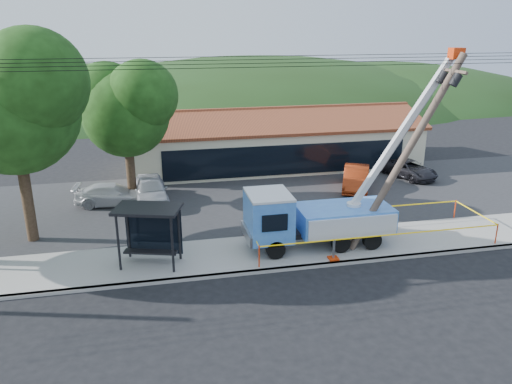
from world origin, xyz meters
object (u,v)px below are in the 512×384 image
object	(u,v)px
utility_truck	(315,215)
bus_shelter	(150,221)
leaning_pole	(411,145)
car_red	(355,190)
car_dark	(408,178)
car_silver	(152,203)
car_white	(114,206)

from	to	relation	value
utility_truck	bus_shelter	xyz separation A→B (m)	(-8.07, -0.28, 0.47)
leaning_pole	bus_shelter	size ratio (longest dim) A/B	2.87
car_red	car_dark	world-z (taller)	car_red
car_red	bus_shelter	bearing A→B (deg)	-123.91
bus_shelter	car_dark	distance (m)	21.42
car_red	car_dark	size ratio (longest dim) A/B	1.05
bus_shelter	car_silver	xyz separation A→B (m)	(0.09, 8.69, -2.23)
utility_truck	car_red	xyz separation A→B (m)	(5.71, 8.21, -1.76)
car_red	leaning_pole	bearing A→B (deg)	-73.80
car_dark	car_red	bearing A→B (deg)	-176.88
utility_truck	car_white	xyz separation A→B (m)	(-10.31, 8.43, -1.76)
car_red	car_white	distance (m)	16.02
car_red	car_white	bearing A→B (deg)	-156.34
leaning_pole	car_dark	distance (m)	13.54
bus_shelter	car_white	distance (m)	9.27
utility_truck	leaning_pole	size ratio (longest dim) A/B	1.10
utility_truck	leaning_pole	bearing A→B (deg)	-10.50
utility_truck	bus_shelter	distance (m)	8.09
car_white	car_dark	world-z (taller)	car_white
utility_truck	car_red	size ratio (longest dim) A/B	2.23
car_silver	car_dark	world-z (taller)	car_silver
car_white	car_dark	size ratio (longest dim) A/B	1.02
car_silver	car_dark	bearing A→B (deg)	1.22
bus_shelter	car_silver	bearing A→B (deg)	106.27
utility_truck	car_silver	bearing A→B (deg)	133.50
utility_truck	car_dark	bearing A→B (deg)	43.28
car_silver	car_red	xyz separation A→B (m)	(13.69, -0.20, 0.00)
utility_truck	car_red	bearing A→B (deg)	55.20
utility_truck	car_silver	world-z (taller)	utility_truck
car_silver	car_white	world-z (taller)	car_silver
car_silver	car_red	size ratio (longest dim) A/B	1.04
utility_truck	car_silver	xyz separation A→B (m)	(-7.98, 8.41, -1.76)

